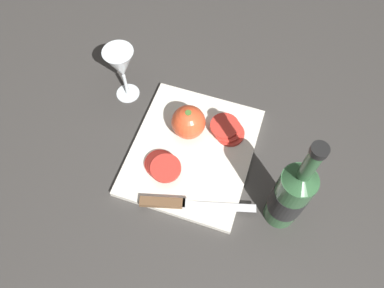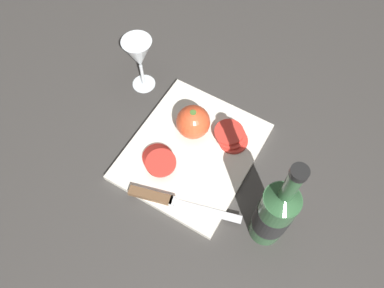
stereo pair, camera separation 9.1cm
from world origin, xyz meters
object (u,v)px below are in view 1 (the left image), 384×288
tomato_slice_stack_near (163,166)px  tomato_slice_stack_far (227,130)px  knife (173,203)px  whole_tomato (188,122)px  wine_bottle (290,196)px  wine_glass (121,66)px

tomato_slice_stack_near → tomato_slice_stack_far: (-0.15, 0.12, -0.00)m
tomato_slice_stack_far → tomato_slice_stack_near: bearing=-38.7°
knife → whole_tomato: bearing=83.2°
tomato_slice_stack_near → tomato_slice_stack_far: 0.19m
whole_tomato → tomato_slice_stack_near: 0.13m
knife → tomato_slice_stack_near: 0.09m
whole_tomato → tomato_slice_stack_far: (-0.03, 0.09, -0.03)m
wine_bottle → tomato_slice_stack_far: 0.25m
wine_bottle → tomato_slice_stack_near: (-0.01, -0.29, -0.08)m
wine_bottle → tomato_slice_stack_far: bearing=-133.2°
wine_bottle → knife: (0.06, -0.24, -0.09)m
whole_tomato → tomato_slice_stack_far: bearing=106.6°
whole_tomato → tomato_slice_stack_near: bearing=-11.6°
whole_tomato → wine_glass: bearing=-109.3°
wine_bottle → wine_glass: bearing=-113.7°
wine_bottle → whole_tomato: bearing=-116.8°
wine_bottle → knife: 0.26m
wine_bottle → tomato_slice_stack_far: wine_bottle is taller
tomato_slice_stack_near → tomato_slice_stack_far: tomato_slice_stack_near is taller
wine_glass → tomato_slice_stack_far: wine_glass is taller
wine_bottle → whole_tomato: 0.30m
whole_tomato → wine_bottle: bearing=63.2°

